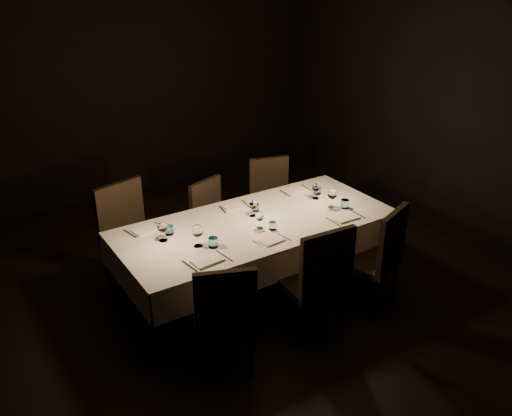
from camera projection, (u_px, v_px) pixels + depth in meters
room at (256, 144)px, 4.55m from camera, size 5.01×6.01×3.01m
dining_table at (256, 229)px, 4.90m from camera, size 2.52×1.12×0.76m
chair_near_left at (224, 312)px, 4.03m from camera, size 0.59×0.59×0.95m
place_setting_near_left at (204, 242)px, 4.35m from camera, size 0.36×0.42×0.20m
chair_near_center at (317, 277)px, 4.40m from camera, size 0.53×0.53×1.03m
place_setting_near_center at (266, 226)px, 4.66m from camera, size 0.30×0.39×0.16m
chair_near_right at (377, 254)px, 4.77m from camera, size 0.62×0.62×1.00m
place_setting_near_right at (339, 203)px, 5.05m from camera, size 0.34×0.41×0.19m
chair_far_left at (130, 233)px, 5.09m from camera, size 0.61×0.61×1.04m
place_setting_far_left at (159, 229)px, 4.59m from camera, size 0.35×0.41×0.19m
chair_far_center at (213, 218)px, 5.55m from camera, size 0.54×0.54×0.88m
place_setting_far_center at (248, 206)px, 5.03m from camera, size 0.31×0.39×0.16m
chair_far_right at (272, 196)px, 6.00m from camera, size 0.55×0.55×0.93m
place_setting_far_right at (310, 189)px, 5.38m from camera, size 0.32×0.40×0.18m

